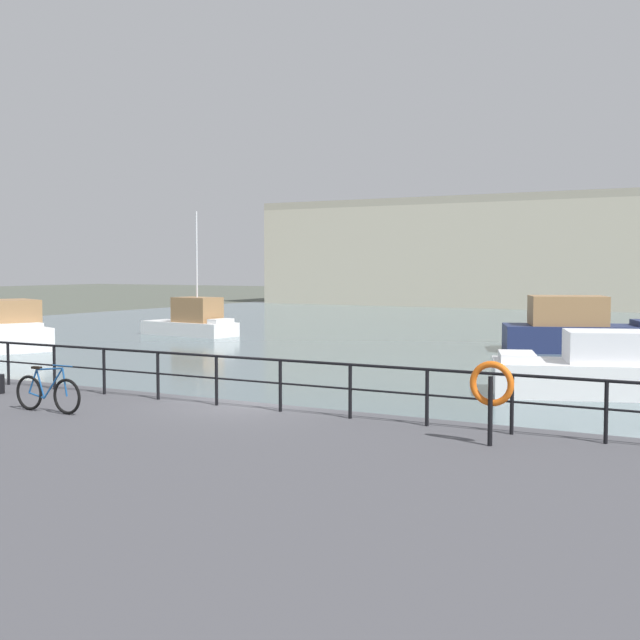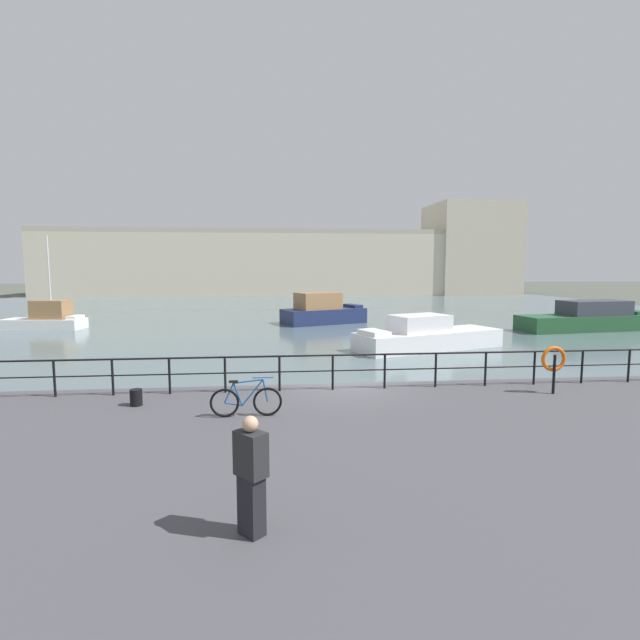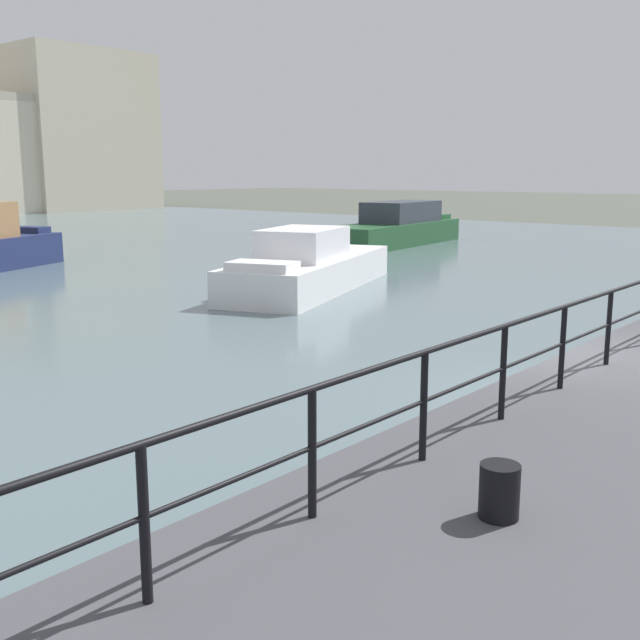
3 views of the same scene
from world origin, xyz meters
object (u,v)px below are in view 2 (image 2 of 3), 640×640
(moored_white_yacht, at_px, (426,336))
(standing_person, at_px, (251,475))
(moored_red_daysailer, at_px, (588,318))
(harbor_building, at_px, (328,261))
(mooring_bollard, at_px, (136,397))
(parked_bicycle, at_px, (246,401))
(moored_blue_motorboat, at_px, (47,318))
(life_ring_stand, at_px, (554,360))
(moored_small_launch, at_px, (322,311))

(moored_white_yacht, bearing_deg, standing_person, 45.18)
(moored_red_daysailer, height_order, standing_person, standing_person)
(harbor_building, xyz_separation_m, moored_white_yacht, (-0.78, -52.72, -4.64))
(mooring_bollard, relative_size, standing_person, 0.26)
(parked_bicycle, bearing_deg, harbor_building, 80.89)
(moored_red_daysailer, xyz_separation_m, standing_person, (-22.70, -25.53, 0.86))
(moored_white_yacht, height_order, moored_blue_motorboat, moored_blue_motorboat)
(harbor_building, distance_m, parked_bicycle, 67.40)
(moored_white_yacht, distance_m, life_ring_stand, 12.56)
(moored_red_daysailer, bearing_deg, parked_bicycle, -145.70)
(moored_white_yacht, relative_size, moored_red_daysailer, 0.89)
(moored_blue_motorboat, distance_m, moored_small_launch, 20.30)
(moored_small_launch, height_order, standing_person, standing_person)
(moored_small_launch, relative_size, life_ring_stand, 5.05)
(moored_blue_motorboat, xyz_separation_m, parked_bicycle, (15.60, -24.83, 0.44))
(mooring_bollard, bearing_deg, moored_white_yacht, 46.16)
(moored_red_daysailer, bearing_deg, life_ring_stand, -133.97)
(moored_blue_motorboat, height_order, standing_person, moored_blue_motorboat)
(moored_white_yacht, xyz_separation_m, moored_small_launch, (-4.46, 12.37, 0.29))
(moored_small_launch, distance_m, standing_person, 31.81)
(harbor_building, distance_m, mooring_bollard, 66.69)
(parked_bicycle, height_order, life_ring_stand, life_ring_stand)
(moored_white_yacht, xyz_separation_m, mooring_bollard, (-12.08, -12.58, 0.37))
(moored_white_yacht, relative_size, moored_small_launch, 1.26)
(harbor_building, relative_size, life_ring_stand, 53.29)
(parked_bicycle, distance_m, life_ring_stand, 8.92)
(harbor_building, distance_m, moored_small_launch, 40.92)
(moored_small_launch, bearing_deg, moored_white_yacht, -92.31)
(parked_bicycle, height_order, mooring_bollard, parked_bicycle)
(moored_blue_motorboat, bearing_deg, moored_white_yacht, -17.51)
(moored_blue_motorboat, height_order, mooring_bollard, moored_blue_motorboat)
(life_ring_stand, distance_m, standing_person, 10.74)
(moored_small_launch, relative_size, parked_bicycle, 3.98)
(moored_red_daysailer, distance_m, moored_blue_motorboat, 38.93)
(harbor_building, xyz_separation_m, moored_small_launch, (-5.24, -40.35, -4.35))
(moored_white_yacht, height_order, mooring_bollard, moored_white_yacht)
(mooring_bollard, relative_size, life_ring_stand, 0.31)
(parked_bicycle, xyz_separation_m, life_ring_stand, (8.80, 1.31, 0.59))
(moored_red_daysailer, distance_m, moored_small_launch, 19.35)
(moored_white_yacht, bearing_deg, moored_small_launch, -90.41)
(mooring_bollard, bearing_deg, moored_red_daysailer, 36.09)
(moored_white_yacht, height_order, moored_red_daysailer, moored_red_daysailer)
(harbor_building, relative_size, moored_red_daysailer, 7.46)
(moored_red_daysailer, bearing_deg, mooring_bollard, -150.85)
(moored_small_launch, height_order, mooring_bollard, moored_small_launch)
(moored_blue_motorboat, bearing_deg, parked_bicycle, -51.36)
(moored_small_launch, bearing_deg, life_ring_stand, -102.66)
(moored_small_launch, relative_size, mooring_bollard, 16.02)
(moored_red_daysailer, distance_m, mooring_bollard, 32.20)
(moored_white_yacht, height_order, moored_small_launch, moored_small_launch)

